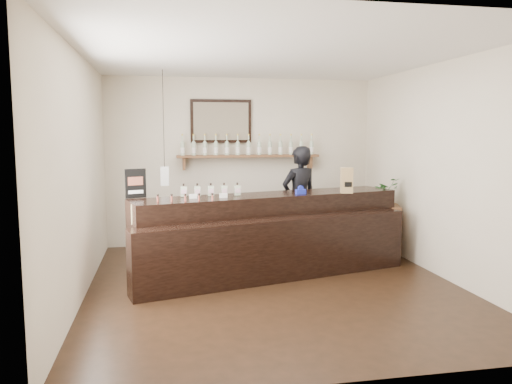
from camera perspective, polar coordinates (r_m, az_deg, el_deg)
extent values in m
plane|color=black|center=(6.34, 1.99, -10.55)|extent=(5.00, 5.00, 0.00)
plane|color=beige|center=(8.52, -1.67, 3.50)|extent=(4.50, 0.00, 4.50)
plane|color=beige|center=(3.68, 10.65, -0.93)|extent=(4.50, 0.00, 4.50)
plane|color=beige|center=(5.99, -19.46, 1.73)|extent=(0.00, 5.00, 5.00)
plane|color=beige|center=(6.92, 20.55, 2.31)|extent=(0.00, 5.00, 5.00)
plane|color=white|center=(6.12, 2.11, 15.36)|extent=(5.00, 5.00, 0.00)
cube|color=brown|center=(8.40, -0.85, 4.14)|extent=(2.40, 0.25, 0.04)
cube|color=brown|center=(8.32, -8.25, 3.21)|extent=(0.04, 0.20, 0.20)
cube|color=brown|center=(8.69, 6.16, 3.39)|extent=(0.04, 0.20, 0.20)
cube|color=black|center=(8.43, -4.02, 8.07)|extent=(1.02, 0.04, 0.72)
cube|color=#42372A|center=(8.40, -4.00, 8.08)|extent=(0.92, 0.01, 0.62)
cube|color=white|center=(7.53, -10.40, 1.81)|extent=(0.12, 0.12, 0.28)
cylinder|color=black|center=(7.50, -10.54, 8.25)|extent=(0.01, 0.01, 1.41)
cylinder|color=#B3C6A6|center=(8.28, -8.40, 4.87)|extent=(0.07, 0.07, 0.20)
cone|color=#B3C6A6|center=(8.28, -8.42, 5.75)|extent=(0.07, 0.07, 0.05)
cylinder|color=#B3C6A6|center=(8.28, -8.43, 6.16)|extent=(0.02, 0.02, 0.07)
cylinder|color=gold|center=(8.28, -8.43, 6.49)|extent=(0.03, 0.03, 0.02)
cylinder|color=white|center=(8.28, -8.40, 4.73)|extent=(0.07, 0.07, 0.09)
cylinder|color=#B3C6A6|center=(8.29, -7.13, 4.89)|extent=(0.07, 0.07, 0.20)
cone|color=#B3C6A6|center=(8.29, -7.15, 5.77)|extent=(0.07, 0.07, 0.05)
cylinder|color=#B3C6A6|center=(8.29, -7.15, 6.18)|extent=(0.02, 0.02, 0.07)
cylinder|color=gold|center=(8.29, -7.16, 6.51)|extent=(0.03, 0.03, 0.02)
cylinder|color=white|center=(8.29, -7.13, 4.75)|extent=(0.07, 0.07, 0.09)
cylinder|color=#B3C6A6|center=(8.30, -5.87, 4.91)|extent=(0.07, 0.07, 0.20)
cone|color=#B3C6A6|center=(8.30, -5.88, 5.79)|extent=(0.07, 0.07, 0.05)
cylinder|color=#B3C6A6|center=(8.30, -5.88, 6.20)|extent=(0.02, 0.02, 0.07)
cylinder|color=gold|center=(8.30, -5.89, 6.53)|extent=(0.03, 0.03, 0.02)
cylinder|color=white|center=(8.30, -5.86, 4.77)|extent=(0.07, 0.07, 0.09)
cylinder|color=#B3C6A6|center=(8.32, -4.60, 4.93)|extent=(0.07, 0.07, 0.20)
cone|color=#B3C6A6|center=(8.32, -4.61, 5.80)|extent=(0.07, 0.07, 0.05)
cylinder|color=#B3C6A6|center=(8.32, -4.62, 6.22)|extent=(0.02, 0.02, 0.07)
cylinder|color=gold|center=(8.32, -4.62, 6.54)|extent=(0.03, 0.03, 0.02)
cylinder|color=white|center=(8.32, -4.60, 4.79)|extent=(0.07, 0.07, 0.09)
cylinder|color=#B3C6A6|center=(8.34, -3.35, 4.94)|extent=(0.07, 0.07, 0.20)
cone|color=#B3C6A6|center=(8.34, -3.35, 5.82)|extent=(0.07, 0.07, 0.05)
cylinder|color=#B3C6A6|center=(8.34, -3.36, 6.23)|extent=(0.02, 0.02, 0.07)
cylinder|color=gold|center=(8.34, -3.36, 6.55)|extent=(0.03, 0.03, 0.02)
cylinder|color=white|center=(8.34, -3.35, 4.80)|extent=(0.07, 0.07, 0.09)
cylinder|color=#B3C6A6|center=(8.37, -2.10, 4.96)|extent=(0.07, 0.07, 0.20)
cone|color=#B3C6A6|center=(8.36, -2.10, 5.83)|extent=(0.07, 0.07, 0.05)
cylinder|color=#B3C6A6|center=(8.36, -2.10, 6.24)|extent=(0.02, 0.02, 0.07)
cylinder|color=gold|center=(8.36, -2.10, 6.56)|extent=(0.03, 0.03, 0.02)
cylinder|color=white|center=(8.37, -2.10, 4.82)|extent=(0.07, 0.07, 0.09)
cylinder|color=#B3C6A6|center=(8.40, -0.86, 4.97)|extent=(0.07, 0.07, 0.20)
cone|color=#B3C6A6|center=(8.39, -0.86, 5.83)|extent=(0.07, 0.07, 0.05)
cylinder|color=#B3C6A6|center=(8.39, -0.86, 6.24)|extent=(0.02, 0.02, 0.07)
cylinder|color=gold|center=(8.39, -0.86, 6.56)|extent=(0.03, 0.03, 0.02)
cylinder|color=white|center=(8.40, -0.86, 4.83)|extent=(0.07, 0.07, 0.09)
cylinder|color=#B3C6A6|center=(8.43, 0.38, 4.97)|extent=(0.07, 0.07, 0.20)
cone|color=#B3C6A6|center=(8.43, 0.38, 5.84)|extent=(0.07, 0.07, 0.05)
cylinder|color=#B3C6A6|center=(8.43, 0.38, 6.25)|extent=(0.02, 0.02, 0.07)
cylinder|color=gold|center=(8.43, 0.38, 6.57)|extent=(0.03, 0.03, 0.02)
cylinder|color=white|center=(8.43, 0.38, 4.84)|extent=(0.07, 0.07, 0.09)
cylinder|color=#B3C6A6|center=(8.47, 1.60, 4.98)|extent=(0.07, 0.07, 0.20)
cone|color=#B3C6A6|center=(8.46, 1.60, 5.84)|extent=(0.07, 0.07, 0.05)
cylinder|color=#B3C6A6|center=(8.46, 1.60, 6.25)|extent=(0.02, 0.02, 0.07)
cylinder|color=gold|center=(8.46, 1.60, 6.56)|extent=(0.03, 0.03, 0.02)
cylinder|color=white|center=(8.47, 1.60, 4.84)|extent=(0.07, 0.07, 0.09)
cylinder|color=#B3C6A6|center=(8.51, 2.81, 4.98)|extent=(0.07, 0.07, 0.20)
cone|color=#B3C6A6|center=(8.51, 2.81, 5.84)|extent=(0.07, 0.07, 0.05)
cylinder|color=#B3C6A6|center=(8.50, 2.82, 6.24)|extent=(0.02, 0.02, 0.07)
cylinder|color=gold|center=(8.50, 2.82, 6.56)|extent=(0.03, 0.03, 0.02)
cylinder|color=white|center=(8.51, 2.81, 4.85)|extent=(0.07, 0.07, 0.09)
cylinder|color=#B3C6A6|center=(8.55, 4.01, 4.98)|extent=(0.07, 0.07, 0.20)
cone|color=#B3C6A6|center=(8.55, 4.02, 5.83)|extent=(0.07, 0.07, 0.05)
cylinder|color=#B3C6A6|center=(8.55, 4.02, 6.24)|extent=(0.02, 0.02, 0.07)
cylinder|color=gold|center=(8.55, 4.02, 6.55)|extent=(0.03, 0.03, 0.02)
cylinder|color=white|center=(8.55, 4.01, 4.85)|extent=(0.07, 0.07, 0.09)
cylinder|color=#B3C6A6|center=(8.60, 5.19, 4.98)|extent=(0.07, 0.07, 0.20)
cone|color=#B3C6A6|center=(8.60, 5.20, 5.83)|extent=(0.07, 0.07, 0.05)
cylinder|color=#B3C6A6|center=(8.60, 5.21, 6.23)|extent=(0.02, 0.02, 0.07)
cylinder|color=gold|center=(8.60, 5.21, 6.54)|extent=(0.03, 0.03, 0.02)
cylinder|color=white|center=(8.60, 5.19, 4.85)|extent=(0.07, 0.07, 0.09)
cylinder|color=#B3C6A6|center=(8.65, 6.37, 4.98)|extent=(0.07, 0.07, 0.20)
cone|color=#B3C6A6|center=(8.65, 6.38, 5.82)|extent=(0.07, 0.07, 0.05)
cylinder|color=#B3C6A6|center=(8.65, 6.38, 6.22)|extent=(0.02, 0.02, 0.07)
cylinder|color=gold|center=(8.65, 6.39, 6.53)|extent=(0.03, 0.03, 0.02)
cylinder|color=white|center=(8.65, 6.36, 4.84)|extent=(0.07, 0.07, 0.09)
cube|color=black|center=(6.89, 1.55, -4.61)|extent=(3.82, 1.58, 1.05)
cube|color=black|center=(6.44, 2.50, -6.58)|extent=(3.74, 1.25, 0.80)
cube|color=white|center=(6.42, -7.19, -0.49)|extent=(0.10, 0.04, 0.05)
cube|color=white|center=(6.45, -3.75, -0.42)|extent=(0.10, 0.04, 0.05)
cube|color=#E0D489|center=(6.19, -13.49, -2.97)|extent=(0.12, 0.12, 0.12)
cube|color=#E0D489|center=(6.18, -13.52, -1.87)|extent=(0.12, 0.12, 0.12)
cube|color=#B3C6A6|center=(6.59, -8.26, 0.08)|extent=(0.08, 0.08, 0.13)
cube|color=#D1A3B2|center=(6.54, -8.24, 0.03)|extent=(0.07, 0.00, 0.06)
cylinder|color=black|center=(6.58, -8.28, 0.83)|extent=(0.02, 0.02, 0.03)
cube|color=#B3C6A6|center=(6.60, -6.73, 0.11)|extent=(0.08, 0.08, 0.13)
cube|color=#D1A3B2|center=(6.55, -6.69, 0.06)|extent=(0.07, 0.00, 0.06)
cylinder|color=black|center=(6.59, -6.74, 0.86)|extent=(0.02, 0.02, 0.03)
cube|color=#B3C6A6|center=(6.62, -5.19, 0.14)|extent=(0.08, 0.08, 0.13)
cube|color=#D1A3B2|center=(6.57, -5.15, 0.09)|extent=(0.07, 0.00, 0.06)
cylinder|color=black|center=(6.61, -5.20, 0.89)|extent=(0.02, 0.02, 0.03)
cube|color=#B3C6A6|center=(6.64, -3.67, 0.18)|extent=(0.08, 0.08, 0.13)
cube|color=#D1A3B2|center=(6.59, -3.62, 0.13)|extent=(0.07, 0.00, 0.06)
cylinder|color=black|center=(6.63, -3.67, 0.92)|extent=(0.02, 0.02, 0.03)
cube|color=#B3C6A6|center=(6.66, -2.15, 0.21)|extent=(0.08, 0.08, 0.13)
cube|color=#D1A3B2|center=(6.61, -2.09, 0.16)|extent=(0.07, 0.00, 0.06)
cylinder|color=black|center=(6.65, -2.16, 0.95)|extent=(0.02, 0.02, 0.03)
cylinder|color=#9D4335|center=(6.18, -11.13, -2.54)|extent=(0.07, 0.07, 0.20)
cone|color=#9D4335|center=(6.16, -11.16, -1.37)|extent=(0.07, 0.07, 0.05)
cylinder|color=#9D4335|center=(6.15, -11.17, -0.82)|extent=(0.02, 0.02, 0.07)
cylinder|color=black|center=(6.15, -11.18, -0.38)|extent=(0.03, 0.03, 0.02)
cylinder|color=white|center=(6.18, -11.13, -2.72)|extent=(0.07, 0.07, 0.09)
cylinder|color=#9D4335|center=(6.18, -9.59, -2.50)|extent=(0.07, 0.07, 0.20)
cone|color=#9D4335|center=(6.16, -9.61, -1.34)|extent=(0.07, 0.07, 0.05)
cylinder|color=#9D4335|center=(6.15, -9.63, -0.78)|extent=(0.02, 0.02, 0.07)
cylinder|color=black|center=(6.15, -9.63, -0.35)|extent=(0.03, 0.03, 0.02)
cylinder|color=white|center=(6.18, -9.59, -2.69)|extent=(0.07, 0.07, 0.09)
cylinder|color=#9D4335|center=(6.19, -8.05, -2.47)|extent=(0.07, 0.07, 0.20)
cone|color=#9D4335|center=(6.17, -8.07, -1.30)|extent=(0.07, 0.07, 0.05)
cylinder|color=#9D4335|center=(6.16, -8.08, -0.75)|extent=(0.02, 0.02, 0.07)
cylinder|color=black|center=(6.15, -8.09, -0.31)|extent=(0.03, 0.03, 0.02)
cylinder|color=white|center=(6.19, -8.05, -2.65)|extent=(0.07, 0.07, 0.09)
cylinder|color=#9D4335|center=(6.20, -6.51, -2.43)|extent=(0.07, 0.07, 0.20)
cone|color=#9D4335|center=(6.18, -6.53, -1.27)|extent=(0.07, 0.07, 0.05)
cylinder|color=#9D4335|center=(6.17, -6.53, -0.71)|extent=(0.02, 0.02, 0.07)
cylinder|color=black|center=(6.16, -6.54, -0.28)|extent=(0.03, 0.03, 0.02)
cylinder|color=white|center=(6.20, -6.51, -2.61)|extent=(0.07, 0.07, 0.09)
cylinder|color=#9D4335|center=(6.21, -4.98, -2.39)|extent=(0.07, 0.07, 0.20)
cone|color=#9D4335|center=(6.19, -4.99, -1.23)|extent=(0.07, 0.07, 0.05)
cylinder|color=#9D4335|center=(6.18, -5.00, -0.68)|extent=(0.02, 0.02, 0.07)
cylinder|color=black|center=(6.18, -5.00, -0.25)|extent=(0.03, 0.03, 0.02)
cylinder|color=white|center=(6.21, -4.98, -2.58)|extent=(0.07, 0.07, 0.09)
cube|color=black|center=(6.57, -13.60, 0.95)|extent=(0.26, 0.11, 0.38)
cube|color=brown|center=(6.55, -13.61, 1.22)|extent=(0.18, 0.07, 0.11)
cube|color=white|center=(6.57, -13.58, 0.01)|extent=(0.18, 0.07, 0.04)
cube|color=olive|center=(7.04, 10.32, 1.31)|extent=(0.18, 0.15, 0.35)
cube|color=black|center=(6.98, 10.50, 0.85)|extent=(0.10, 0.02, 0.07)
cube|color=#1724A6|center=(6.84, 5.13, 0.03)|extent=(0.15, 0.08, 0.07)
cylinder|color=#1724A6|center=(6.84, 5.13, 0.42)|extent=(0.08, 0.05, 0.08)
cube|color=brown|center=(7.90, 14.53, -4.31)|extent=(0.55, 0.64, 0.80)
imported|color=#275C25|center=(7.81, 14.66, 0.06)|extent=(0.46, 0.43, 0.42)
imported|color=black|center=(7.79, 4.97, -0.13)|extent=(0.81, 0.67, 1.90)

